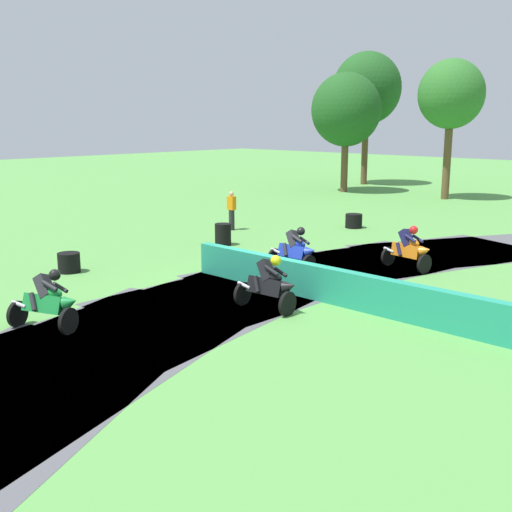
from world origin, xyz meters
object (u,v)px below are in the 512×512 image
Objects in this scene: motorcycle_lead_orange at (409,249)px; tire_stack_near at (354,221)px; motorcycle_trailing_black at (269,284)px; motorcycle_fourth_green at (48,301)px; tire_stack_mid_b at (69,263)px; motorcycle_chase_blue at (295,250)px; track_marshal at (232,211)px; tire_stack_mid_a at (223,234)px.

motorcycle_lead_orange reaches higher than tire_stack_near.
motorcycle_fourth_green is (-2.62, -4.40, -0.01)m from motorcycle_trailing_black.
tire_stack_near and tire_stack_mid_b have the same top height.
motorcycle_chase_blue is at bearing -67.76° from tire_stack_near.
tire_stack_mid_b is (-4.86, -4.91, -0.34)m from motorcycle_chase_blue.
motorcycle_lead_orange is 2.39× the size of tire_stack_near.
tire_stack_mid_b is 8.83m from track_marshal.
track_marshal reaches higher than tire_stack_mid_b.
motorcycle_chase_blue is 6.91m from tire_stack_mid_b.
tire_stack_near is 6.60m from tire_stack_mid_a.
motorcycle_lead_orange is 2.14× the size of tire_stack_mid_a.
tire_stack_mid_a is (-4.06, 9.24, -0.23)m from motorcycle_fourth_green.
tire_stack_mid_a reaches higher than tire_stack_near.
motorcycle_fourth_green is at bearing -93.16° from motorcycle_chase_blue.
motorcycle_fourth_green is 1.02× the size of track_marshal.
motorcycle_lead_orange is 1.03× the size of motorcycle_fourth_green.
tire_stack_mid_a is at bearing 86.70° from tire_stack_mid_b.
tire_stack_mid_a is at bearing 113.73° from motorcycle_fourth_green.
motorcycle_lead_orange reaches higher than motorcycle_trailing_black.
motorcycle_fourth_green is 2.48× the size of tire_stack_mid_b.
track_marshal reaches higher than motorcycle_trailing_black.
motorcycle_chase_blue reaches higher than tire_stack_mid_a.
tire_stack_mid_a is at bearing -50.23° from track_marshal.
motorcycle_fourth_green reaches higher than tire_stack_near.
motorcycle_lead_orange reaches higher than motorcycle_chase_blue.
motorcycle_trailing_black reaches higher than tire_stack_near.
motorcycle_lead_orange is 2.55× the size of tire_stack_mid_b.
motorcycle_chase_blue is 1.01× the size of motorcycle_trailing_black.
tire_stack_mid_a is 3.28m from track_marshal.
tire_stack_near is at bearing 137.20° from motorcycle_lead_orange.
motorcycle_chase_blue is at bearing 45.30° from tire_stack_mid_b.
tire_stack_near is (-3.15, 7.69, -0.34)m from motorcycle_chase_blue.
motorcycle_chase_blue is 7.57m from track_marshal.
tire_stack_near is (-5.66, 5.24, -0.36)m from motorcycle_lead_orange.
motorcycle_fourth_green is 5.40m from tire_stack_mid_b.
motorcycle_trailing_black is 7.16m from tire_stack_mid_b.
motorcycle_trailing_black is 2.50× the size of tire_stack_mid_b.
track_marshal is at bearing 117.61° from motorcycle_fourth_green.
motorcycle_fourth_green reaches higher than tire_stack_mid_b.
tire_stack_mid_a is 6.16m from tire_stack_mid_b.
tire_stack_near is at bearing 112.24° from motorcycle_chase_blue.
motorcycle_chase_blue is at bearing 86.84° from motorcycle_fourth_green.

